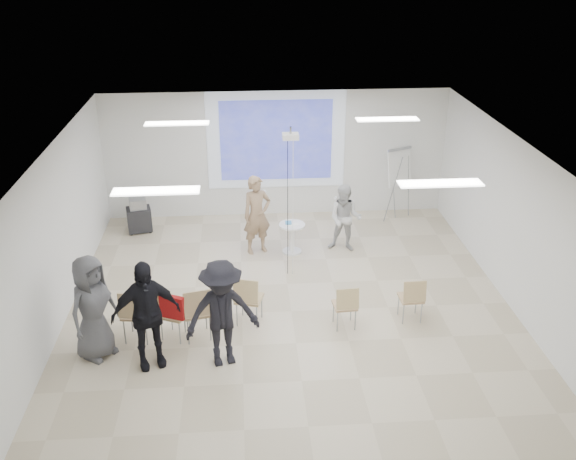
{
  "coord_description": "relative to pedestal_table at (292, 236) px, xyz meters",
  "views": [
    {
      "loc": [
        -0.8,
        -9.86,
        6.18
      ],
      "look_at": [
        0.0,
        0.8,
        1.25
      ],
      "focal_mm": 40.0,
      "sensor_mm": 36.0,
      "label": 1
    }
  ],
  "objects": [
    {
      "name": "audience_mid",
      "position": [
        -1.38,
        -3.78,
        0.64
      ],
      "size": [
        1.45,
        1.02,
        2.03
      ],
      "primitive_type": "imported",
      "rotation": [
        0.0,
        0.0,
        0.25
      ],
      "color": "black",
      "rests_on": "floor"
    },
    {
      "name": "player_left",
      "position": [
        -0.73,
        0.12,
        0.58
      ],
      "size": [
        0.83,
        0.7,
        1.92
      ],
      "primitive_type": "imported",
      "rotation": [
        0.0,
        0.0,
        0.37
      ],
      "color": "#9A7B5E",
      "rests_on": "floor"
    },
    {
      "name": "wall_right",
      "position": [
        3.85,
        -2.36,
        1.12
      ],
      "size": [
        0.1,
        9.0,
        3.0
      ],
      "primitive_type": "cube",
      "color": "silver",
      "rests_on": "floor"
    },
    {
      "name": "audience_outer",
      "position": [
        -3.41,
        -3.42,
        0.61
      ],
      "size": [
        1.09,
        1.15,
        1.97
      ],
      "primitive_type": "imported",
      "rotation": [
        0.0,
        0.0,
        0.92
      ],
      "color": "#55555A",
      "rests_on": "floor"
    },
    {
      "name": "floor",
      "position": [
        -0.2,
        -2.36,
        -0.43
      ],
      "size": [
        8.0,
        9.0,
        0.1
      ],
      "primitive_type": "cube",
      "color": "beige",
      "rests_on": "ground"
    },
    {
      "name": "wall_back",
      "position": [
        -0.2,
        2.19,
        1.12
      ],
      "size": [
        8.0,
        0.1,
        3.0
      ],
      "primitive_type": "cube",
      "color": "silver",
      "rests_on": "floor"
    },
    {
      "name": "pedestal_table",
      "position": [
        0.0,
        0.0,
        0.0
      ],
      "size": [
        0.57,
        0.57,
        0.68
      ],
      "rotation": [
        0.0,
        0.0,
        -0.03
      ],
      "color": "silver",
      "rests_on": "floor"
    },
    {
      "name": "flipchart_easel",
      "position": [
        2.62,
        1.62,
        0.91
      ],
      "size": [
        0.7,
        0.56,
        1.75
      ],
      "rotation": [
        0.0,
        0.0,
        0.43
      ],
      "color": "gray",
      "rests_on": "floor"
    },
    {
      "name": "red_jacket",
      "position": [
        -2.2,
        -3.23,
        0.34
      ],
      "size": [
        0.42,
        0.26,
        0.4
      ],
      "primitive_type": "cube",
      "rotation": [
        0.0,
        0.0,
        -0.42
      ],
      "color": "#B51617",
      "rests_on": "chair_left_mid"
    },
    {
      "name": "laptop",
      "position": [
        -1.84,
        -3.01,
        0.15
      ],
      "size": [
        0.41,
        0.34,
        0.03
      ],
      "primitive_type": "imported",
      "rotation": [
        0.0,
        0.0,
        3.37
      ],
      "color": "black",
      "rests_on": "chair_left_inner"
    },
    {
      "name": "chair_right_far",
      "position": [
        1.86,
        -2.83,
        0.12
      ],
      "size": [
        0.41,
        0.44,
        0.85
      ],
      "rotation": [
        0.0,
        0.0,
        0.03
      ],
      "color": "tan",
      "rests_on": "floor"
    },
    {
      "name": "player_right",
      "position": [
        1.13,
        0.06,
        0.43
      ],
      "size": [
        0.94,
        0.84,
        1.62
      ],
      "primitive_type": "imported",
      "rotation": [
        0.0,
        0.0,
        -0.32
      ],
      "color": "silver",
      "rests_on": "floor"
    },
    {
      "name": "ceiling",
      "position": [
        -0.2,
        -2.36,
        2.67
      ],
      "size": [
        8.0,
        9.0,
        0.1
      ],
      "primitive_type": "cube",
      "color": "white",
      "rests_on": "wall_back"
    },
    {
      "name": "chair_far_left",
      "position": [
        -2.83,
        -3.09,
        0.19
      ],
      "size": [
        0.53,
        0.56,
        0.97
      ],
      "rotation": [
        0.0,
        0.0,
        -0.17
      ],
      "color": "tan",
      "rests_on": "floor"
    },
    {
      "name": "fluor_panel_sw",
      "position": [
        -2.2,
        -3.86,
        2.59
      ],
      "size": [
        1.2,
        0.3,
        0.02
      ],
      "primitive_type": "cube",
      "color": "white",
      "rests_on": "ceiling"
    },
    {
      "name": "wall_left",
      "position": [
        -4.25,
        -2.36,
        1.12
      ],
      "size": [
        0.1,
        9.0,
        3.0
      ],
      "primitive_type": "cube",
      "color": "silver",
      "rests_on": "floor"
    },
    {
      "name": "controller_left",
      "position": [
        -0.55,
        0.37,
        0.89
      ],
      "size": [
        0.08,
        0.13,
        0.04
      ],
      "primitive_type": "cube",
      "rotation": [
        0.0,
        0.0,
        0.37
      ],
      "color": "silver",
      "rests_on": "player_left"
    },
    {
      "name": "fluor_panel_ne",
      "position": [
        1.8,
        -0.36,
        2.59
      ],
      "size": [
        1.2,
        0.3,
        0.02
      ],
      "primitive_type": "cube",
      "color": "white",
      "rests_on": "ceiling"
    },
    {
      "name": "projection_image",
      "position": [
        -0.2,
        2.11,
        1.47
      ],
      "size": [
        2.6,
        0.01,
        1.9
      ],
      "primitive_type": "cube",
      "color": "#353FB4",
      "rests_on": "wall_back"
    },
    {
      "name": "projection_halo",
      "position": [
        -0.2,
        2.13,
        1.47
      ],
      "size": [
        3.2,
        0.01,
        2.3
      ],
      "primitive_type": "cube",
      "color": "silver",
      "rests_on": "wall_back"
    },
    {
      "name": "audience_left",
      "position": [
        -2.54,
        -3.73,
        0.66
      ],
      "size": [
        1.37,
        1.06,
        2.07
      ],
      "primitive_type": "imported",
      "rotation": [
        0.0,
        0.0,
        0.31
      ],
      "color": "black",
      "rests_on": "floor"
    },
    {
      "name": "fluor_panel_nw",
      "position": [
        -2.2,
        -0.36,
        2.59
      ],
      "size": [
        1.2,
        0.3,
        0.02
      ],
      "primitive_type": "cube",
      "color": "white",
      "rests_on": "ceiling"
    },
    {
      "name": "chair_center",
      "position": [
        -0.98,
        -2.72,
        0.17
      ],
      "size": [
        0.55,
        0.57,
        0.93
      ],
      "rotation": [
        0.0,
        0.0,
        -0.28
      ],
      "color": "tan",
      "rests_on": "floor"
    },
    {
      "name": "chair_right_inner",
      "position": [
        0.68,
        -2.97,
        0.11
      ],
      "size": [
        0.42,
        0.45,
        0.83
      ],
      "rotation": [
        0.0,
        0.0,
        0.08
      ],
      "color": "tan",
      "rests_on": "floor"
    },
    {
      "name": "controller_right",
      "position": [
        0.95,
        0.31,
        0.71
      ],
      "size": [
        0.08,
        0.13,
        0.04
      ],
      "primitive_type": "cube",
      "rotation": [
        0.0,
        0.0,
        -0.32
      ],
      "color": "silver",
      "rests_on": "player_right"
    },
    {
      "name": "fluor_panel_se",
      "position": [
        1.8,
        -3.86,
        2.59
      ],
      "size": [
        1.2,
        0.3,
        0.02
      ],
      "primitive_type": "cube",
      "color": "white",
      "rests_on": "ceiling"
    },
    {
      "name": "ceiling_projector",
      "position": [
        -0.1,
        -0.87,
        2.31
      ],
      "size": [
        0.3,
        0.25,
        3.0
      ],
      "color": "white",
      "rests_on": "ceiling"
    },
    {
      "name": "chair_left_mid",
      "position": [
        -2.23,
        -3.08,
        0.15
      ],
      "size": [
        0.56,
        0.58,
        0.89
      ],
      "rotation": [
        0.0,
        0.0,
        -0.42
      ],
      "color": "tan",
      "rests_on": "floor"
    },
    {
      "name": "av_cart",
      "position": [
        -3.38,
        1.34,
        -0.01
      ],
      "size": [
        0.61,
        0.53,
        0.8
      ],
      "rotation": [
        0.0,
        0.0,
        0.22
      ],
      "color": "black",
      "rests_on": "floor"
    },
    {
      "name": "chair_left_inner",
      "position": [
        -1.82,
        -3.11,
        0.2
      ],
      "size": [
        0.56,
        0.58,
        0.98
      ],
      "rotation": [
        0.0,
        0.0,
        0.23
      ],
      "color": "tan",
      "rests_on": "floor"
    }
  ]
}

